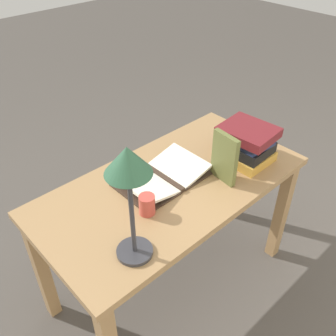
# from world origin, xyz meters

# --- Properties ---
(ground_plane) EXTENTS (12.00, 12.00, 0.00)m
(ground_plane) POSITION_xyz_m (0.00, 0.00, 0.00)
(ground_plane) COLOR #47423D
(reading_desk) EXTENTS (1.31, 0.67, 0.73)m
(reading_desk) POSITION_xyz_m (0.00, 0.00, 0.63)
(reading_desk) COLOR #937047
(reading_desk) RESTS_ON ground_plane
(open_book) EXTENTS (0.44, 0.28, 0.05)m
(open_book) POSITION_xyz_m (0.01, -0.05, 0.75)
(open_book) COLOR #38281E
(open_book) RESTS_ON reading_desk
(book_stack_tall) EXTENTS (0.24, 0.27, 0.19)m
(book_stack_tall) POSITION_xyz_m (-0.41, 0.11, 0.83)
(book_stack_tall) COLOR #BC8933
(book_stack_tall) RESTS_ON reading_desk
(book_standing_upright) EXTENTS (0.04, 0.15, 0.25)m
(book_standing_upright) POSITION_xyz_m (-0.20, 0.14, 0.86)
(book_standing_upright) COLOR brown
(book_standing_upright) RESTS_ON reading_desk
(reading_lamp) EXTENTS (0.16, 0.16, 0.49)m
(reading_lamp) POSITION_xyz_m (0.39, 0.21, 1.12)
(reading_lamp) COLOR #2D2D33
(reading_lamp) RESTS_ON reading_desk
(coffee_mug) EXTENTS (0.07, 0.09, 0.09)m
(coffee_mug) POSITION_xyz_m (0.21, 0.07, 0.78)
(coffee_mug) COLOR #B74238
(coffee_mug) RESTS_ON reading_desk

